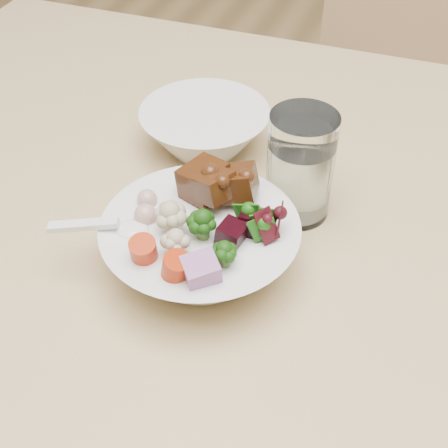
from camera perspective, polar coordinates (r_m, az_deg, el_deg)
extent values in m
cube|color=tan|center=(0.67, 19.07, -5.44)|extent=(1.58, 0.90, 0.04)
cylinder|color=tan|center=(1.35, -13.86, 2.41)|extent=(0.06, 0.06, 0.70)
cube|color=tan|center=(1.28, 15.78, 4.39)|extent=(0.44, 0.44, 0.04)
cube|color=tan|center=(1.33, 18.14, 16.84)|extent=(0.41, 0.07, 0.45)
cylinder|color=tan|center=(1.31, 5.94, -6.71)|extent=(0.03, 0.03, 0.42)
cylinder|color=tan|center=(1.55, 8.34, 2.67)|extent=(0.03, 0.03, 0.42)
sphere|color=black|center=(0.57, -1.93, -0.40)|extent=(0.03, 0.03, 0.03)
sphere|color=#BFB290|center=(0.58, -4.91, 0.17)|extent=(0.03, 0.03, 0.03)
cube|color=black|center=(0.58, 2.64, 0.00)|extent=(0.03, 0.03, 0.02)
cube|color=#945992|center=(0.54, -2.11, -4.33)|extent=(0.04, 0.04, 0.03)
cylinder|color=#BE2905|center=(0.56, -7.36, -2.50)|extent=(0.03, 0.03, 0.03)
sphere|color=tan|center=(0.60, -7.20, 0.83)|extent=(0.02, 0.02, 0.02)
ellipsoid|color=white|center=(0.59, -8.40, -0.62)|extent=(0.04, 0.04, 0.01)
cube|color=white|center=(0.60, -12.78, -0.08)|extent=(0.07, 0.03, 0.02)
cylinder|color=white|center=(0.66, 6.97, 5.26)|extent=(0.07, 0.07, 0.12)
cylinder|color=white|center=(0.67, 6.87, 4.23)|extent=(0.06, 0.06, 0.08)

